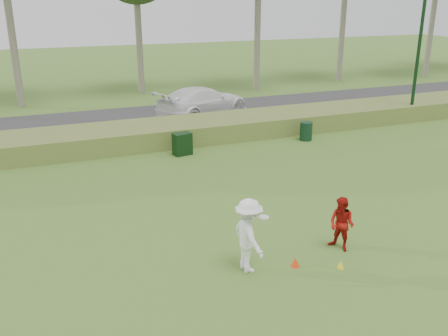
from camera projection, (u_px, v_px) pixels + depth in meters
name	position (u px, v px, depth m)	size (l,w,h in m)	color
ground	(281.00, 261.00, 13.19)	(120.00, 120.00, 0.00)	#3E6A23
reed_strip	(161.00, 133.00, 23.54)	(80.00, 3.00, 0.90)	#59702C
park_road	(138.00, 119.00, 28.05)	(80.00, 6.00, 0.06)	#2D2D2D
lamp_post	(423.00, 16.00, 25.91)	(0.70, 0.70, 8.18)	black
player_white	(249.00, 235.00, 12.45)	(0.93, 1.29, 1.93)	white
player_red	(342.00, 224.00, 13.54)	(0.74, 0.58, 1.52)	#9D130D
cone_orange	(295.00, 262.00, 12.86)	(0.23, 0.23, 0.25)	#F8360D
cone_yellow	(341.00, 264.00, 12.80)	(0.18, 0.18, 0.20)	yellow
utility_cabinet	(182.00, 144.00, 21.71)	(0.78, 0.49, 0.97)	black
trash_bin	(306.00, 131.00, 23.90)	(0.59, 0.59, 0.89)	black
car_right	(203.00, 102.00, 28.25)	(2.33, 5.74, 1.67)	white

